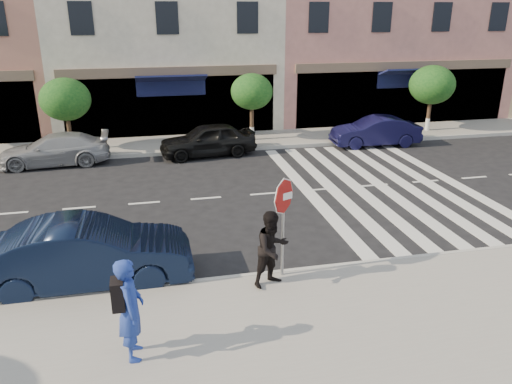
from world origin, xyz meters
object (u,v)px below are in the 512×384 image
object	(u,v)px
stop_sign	(284,205)
photographer	(131,309)
walker	(272,249)
car_far_left	(54,150)
car_near_mid	(88,253)
car_far_right	(375,131)
car_far_mid	(208,140)

from	to	relation	value
stop_sign	photographer	distance (m)	4.00
walker	car_far_left	world-z (taller)	walker
photographer	car_near_mid	bearing A→B (deg)	18.29
car_far_right	car_near_mid	bearing A→B (deg)	-46.71
car_far_right	car_far_left	bearing A→B (deg)	-87.29
photographer	walker	size ratio (longest dim) A/B	1.09
photographer	walker	xyz separation A→B (m)	(2.95, 1.83, -0.08)
stop_sign	walker	size ratio (longest dim) A/B	1.36
stop_sign	car_near_mid	xyz separation A→B (m)	(-4.29, 0.83, -1.11)
walker	car_far_right	bearing A→B (deg)	31.30
walker	car_far_right	xyz separation A→B (m)	(7.65, 11.10, -0.35)
car_near_mid	car_far_left	bearing A→B (deg)	12.28
stop_sign	car_near_mid	bearing A→B (deg)	145.47
photographer	car_near_mid	size ratio (longest dim) A/B	0.41
car_far_left	car_far_right	world-z (taller)	car_far_right
stop_sign	car_far_right	size ratio (longest dim) A/B	0.59
car_far_mid	photographer	bearing A→B (deg)	-19.78
car_far_left	car_near_mid	bearing A→B (deg)	10.20
photographer	car_far_mid	distance (m)	13.27
car_near_mid	car_far_right	size ratio (longest dim) A/B	1.15
stop_sign	walker	world-z (taller)	stop_sign
photographer	car_far_right	world-z (taller)	photographer
car_near_mid	car_far_left	world-z (taller)	car_near_mid
car_far_right	car_far_mid	bearing A→B (deg)	-87.29
photographer	car_far_left	bearing A→B (deg)	13.50
stop_sign	car_far_mid	bearing A→B (deg)	68.18
car_far_left	car_far_mid	distance (m)	6.13
car_far_left	walker	bearing A→B (deg)	26.77
stop_sign	car_far_right	bearing A→B (deg)	32.23
walker	car_far_left	xyz separation A→B (m)	(-6.13, 11.10, -0.39)
walker	car_far_right	world-z (taller)	walker
car_near_mid	photographer	bearing A→B (deg)	-161.44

